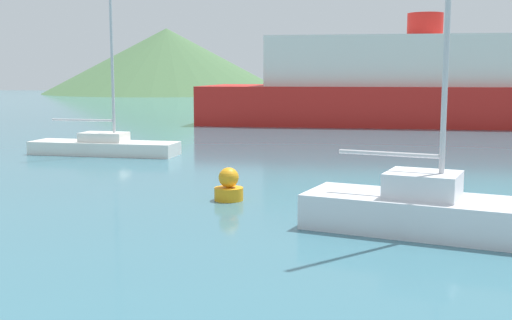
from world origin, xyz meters
TOP-DOWN VIEW (x-y plane):
  - sailboat_inner at (4.91, 11.84)m, footprint 5.38×3.17m
  - sailboat_middle at (-7.38, 23.33)m, footprint 6.40×1.89m
  - ferry_distant at (7.27, 43.36)m, footprint 30.11×10.09m
  - buoy_marker at (-0.00, 14.53)m, footprint 0.79×0.79m
  - hill_west at (-31.89, 107.80)m, footprint 42.98×42.98m
  - hill_central at (2.01, 116.06)m, footprint 37.89×37.89m

SIDE VIEW (x-z plane):
  - buoy_marker at x=0.00m, z-range -0.08..0.83m
  - sailboat_middle at x=-7.38m, z-range -4.15..5.01m
  - sailboat_inner at x=4.91m, z-range -4.44..5.53m
  - ferry_distant at x=7.27m, z-range -1.15..6.32m
  - hill_central at x=2.01m, z-range 0.00..10.05m
  - hill_west at x=-31.89m, z-range 0.00..11.32m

